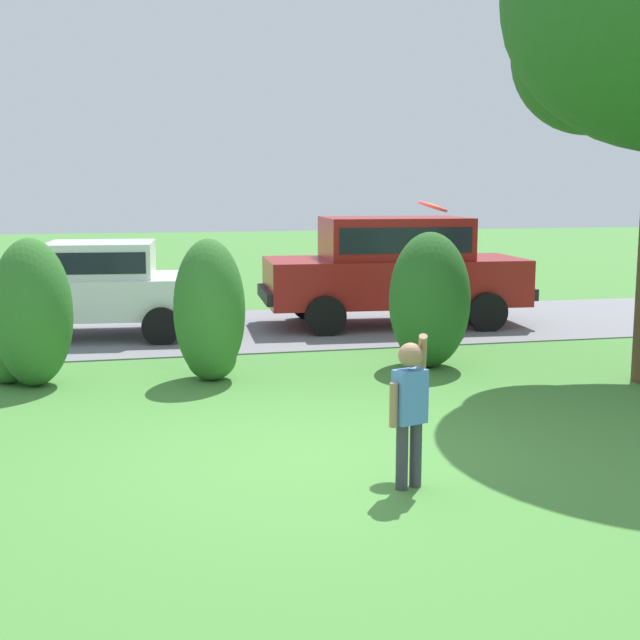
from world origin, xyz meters
name	(u,v)px	position (x,y,z in m)	size (l,w,h in m)	color
ground_plane	(316,457)	(0.00, 0.00, 0.00)	(80.00, 80.00, 0.00)	#478438
driveway_strip	(225,330)	(0.00, 7.13, 0.01)	(28.00, 4.40, 0.02)	slate
shrub_near_tree	(31,316)	(-2.79, 3.57, 0.87)	(1.10, 1.05, 1.84)	#33702B
shrub_centre_left	(210,316)	(-0.61, 3.41, 0.83)	(0.91, 1.03, 1.81)	#33702B
shrub_centre	(429,300)	(2.39, 3.55, 0.92)	(1.09, 1.19, 1.85)	#286023
parked_sedan	(88,286)	(-2.24, 7.03, 0.85)	(4.54, 2.38, 1.56)	white
parked_suv	(394,265)	(3.00, 7.03, 1.08)	(4.80, 2.31, 1.92)	maroon
child_thrower	(410,403)	(0.57, -0.94, 0.72)	(0.40, 0.35, 1.29)	#383842
frisbee	(433,206)	(1.15, 0.18, 2.27)	(0.29, 0.28, 0.13)	red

